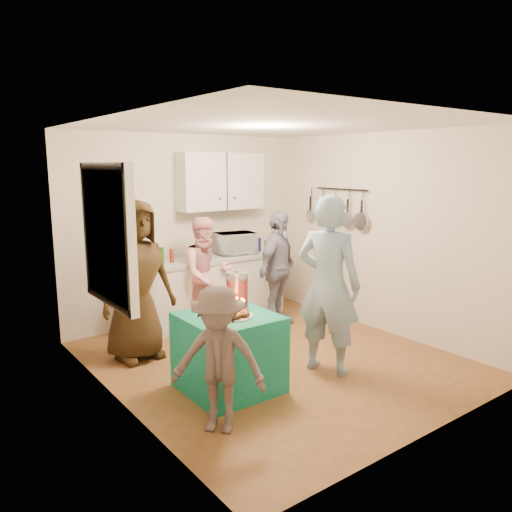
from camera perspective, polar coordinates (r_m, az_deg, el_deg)
floor at (r=5.81m, az=2.11°, el=-11.73°), size 4.00×4.00×0.00m
ceiling at (r=5.39m, az=2.30°, el=14.76°), size 4.00×4.00×0.00m
back_wall at (r=7.10m, az=-8.00°, el=3.14°), size 3.60×3.60×0.00m
left_wall at (r=4.56m, az=-15.69°, el=-1.26°), size 4.00×4.00×0.00m
right_wall at (r=6.72m, az=14.24°, el=2.50°), size 4.00×4.00×0.00m
window_night at (r=4.81m, az=-16.80°, el=2.29°), size 0.04×1.00×1.20m
counter at (r=7.11m, az=-5.23°, el=-3.94°), size 2.20×0.58×0.86m
countertop at (r=7.01m, az=-5.29°, el=-0.33°), size 2.24×0.62×0.05m
upper_cabinet at (r=7.18m, az=-4.01°, el=8.50°), size 1.30×0.30×0.80m
pot_rack at (r=7.09m, az=9.54°, el=5.52°), size 0.12×1.00×0.60m
microwave at (r=7.21m, az=-2.39°, el=1.46°), size 0.62×0.47×0.31m
party_table at (r=4.98m, az=-3.13°, el=-10.94°), size 0.86×0.86×0.76m
donut_cake at (r=4.78m, az=-2.60°, el=-5.90°), size 0.38×0.38×0.18m
punch_jar at (r=5.10m, az=-2.17°, el=-3.92°), size 0.22×0.22×0.34m
man_birthday at (r=5.28m, az=8.28°, el=-3.31°), size 0.69×0.82×1.90m
woman_back_left at (r=5.75m, az=-13.63°, el=-2.68°), size 0.94×0.65×1.84m
woman_back_center at (r=6.62m, az=-5.68°, el=-2.09°), size 0.77×0.62×1.52m
woman_back_right at (r=6.79m, az=2.48°, el=-1.46°), size 1.00×0.75×1.58m
child_near_left at (r=4.18m, az=-4.31°, el=-11.76°), size 0.87×0.91×1.24m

